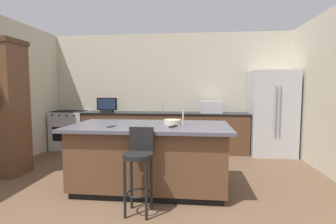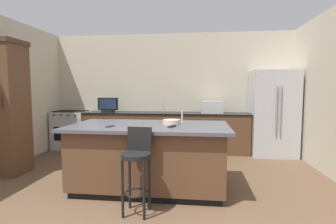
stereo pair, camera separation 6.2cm
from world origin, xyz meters
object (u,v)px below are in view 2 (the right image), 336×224
object	(u,v)px
refrigerator	(273,113)
cabinet_tower	(5,105)
tv_monitor	(108,106)
cell_phone	(110,126)
kitchen_island	(149,156)
tv_remote	(172,126)
range_oven	(72,130)
microwave	(212,107)
bar_stool_center	(137,162)
fruit_bowl	(172,122)

from	to	relation	value
refrigerator	cabinet_tower	world-z (taller)	cabinet_tower
tv_monitor	cell_phone	world-z (taller)	tv_monitor
refrigerator	cabinet_tower	size ratio (longest dim) A/B	0.82
kitchen_island	cell_phone	xyz separation A→B (m)	(-0.49, -0.25, 0.46)
refrigerator	tv_remote	distance (m)	3.09
cabinet_tower	range_oven	bearing A→B (deg)	84.92
tv_monitor	tv_remote	world-z (taller)	tv_monitor
microwave	tv_monitor	world-z (taller)	tv_monitor
cabinet_tower	microwave	world-z (taller)	cabinet_tower
bar_stool_center	tv_remote	distance (m)	0.74
kitchen_island	microwave	distance (m)	2.55
bar_stool_center	fruit_bowl	size ratio (longest dim) A/B	3.93
tv_monitor	bar_stool_center	world-z (taller)	tv_monitor
fruit_bowl	kitchen_island	bearing A→B (deg)	-167.34
kitchen_island	cabinet_tower	bearing A→B (deg)	171.50
kitchen_island	refrigerator	size ratio (longest dim) A/B	1.23
tv_monitor	cell_phone	size ratio (longest dim) A/B	3.17
tv_monitor	tv_remote	bearing A→B (deg)	-53.92
tv_monitor	cell_phone	distance (m)	2.65
cabinet_tower	cell_phone	bearing A→B (deg)	-16.96
refrigerator	range_oven	distance (m)	4.68
kitchen_island	microwave	world-z (taller)	microwave
fruit_bowl	bar_stool_center	bearing A→B (deg)	-111.03
refrigerator	cell_phone	size ratio (longest dim) A/B	12.19
cabinet_tower	tv_remote	bearing A→B (deg)	-11.10
fruit_bowl	cabinet_tower	bearing A→B (deg)	173.83
kitchen_island	fruit_bowl	xyz separation A→B (m)	(0.31, 0.07, 0.49)
cabinet_tower	bar_stool_center	xyz separation A→B (m)	(2.54, -1.12, -0.57)
refrigerator	cell_phone	xyz separation A→B (m)	(-2.78, -2.46, 0.02)
kitchen_island	tv_monitor	distance (m)	2.71
cabinet_tower	tv_remote	distance (m)	2.94
kitchen_island	range_oven	xyz separation A→B (m)	(-2.36, 2.28, -0.02)
cabinet_tower	tv_monitor	distance (m)	2.17
tv_monitor	bar_stool_center	distance (m)	3.33
cell_phone	tv_monitor	bearing A→B (deg)	119.83
tv_monitor	tv_remote	size ratio (longest dim) A/B	2.80
range_oven	fruit_bowl	world-z (taller)	fruit_bowl
range_oven	microwave	distance (m)	3.41
tv_monitor	tv_remote	xyz separation A→B (m)	(1.76, -2.42, -0.11)
tv_monitor	bar_stool_center	xyz separation A→B (m)	(1.42, -2.98, -0.46)
kitchen_island	bar_stool_center	size ratio (longest dim) A/B	2.26
bar_stool_center	tv_monitor	bearing A→B (deg)	118.66
range_oven	bar_stool_center	size ratio (longest dim) A/B	0.93
cabinet_tower	fruit_bowl	size ratio (longest dim) A/B	8.90
tv_monitor	fruit_bowl	world-z (taller)	tv_monitor
tv_monitor	refrigerator	bearing A→B (deg)	-0.29
kitchen_island	tv_monitor	world-z (taller)	tv_monitor
range_oven	tv_remote	bearing A→B (deg)	-42.35
refrigerator	tv_remote	bearing A→B (deg)	-129.05
bar_stool_center	tv_remote	world-z (taller)	bar_stool_center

